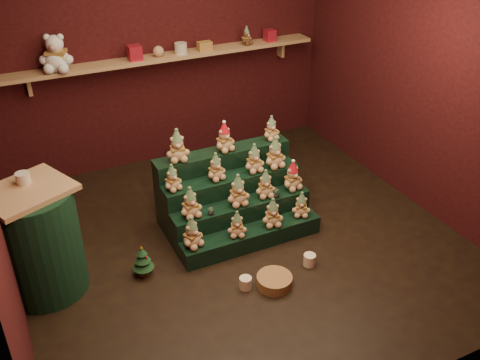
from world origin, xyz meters
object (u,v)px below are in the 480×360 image
riser_tier_front (252,237)px  snow_globe_c (276,193)px  brown_bear (246,36)px  side_table (38,241)px  mug_right (309,260)px  mug_left (246,283)px  mini_christmas_tree (143,261)px  white_bear (55,48)px  snow_globe_b (244,202)px  wicker_basket (274,281)px  snow_globe_a (211,211)px

riser_tier_front → snow_globe_c: 0.49m
brown_bear → side_table: bearing=-170.4°
mug_right → brown_bear: size_ratio=0.53×
side_table → mug_left: bearing=-50.0°
mini_christmas_tree → side_table: bearing=165.6°
side_table → white_bear: size_ratio=2.07×
snow_globe_b → brown_bear: size_ratio=0.41×
wicker_basket → brown_bear: (0.98, 2.54, 1.38)m
wicker_basket → mini_christmas_tree: bearing=147.1°
snow_globe_a → snow_globe_c: size_ratio=0.84×
snow_globe_c → mini_christmas_tree: 1.43m
snow_globe_b → snow_globe_c: 0.35m
snow_globe_b → white_bear: white_bear is taller
side_table → brown_bear: bearing=8.1°
snow_globe_c → wicker_basket: bearing=-119.3°
riser_tier_front → mug_left: 0.61m
snow_globe_c → mug_right: bearing=-90.2°
wicker_basket → brown_bear: 3.05m
side_table → mug_right: size_ratio=8.92×
snow_globe_a → side_table: side_table is taller
side_table → mug_right: (2.19, -0.73, -0.43)m
riser_tier_front → white_bear: (-1.25, 1.95, 1.47)m
riser_tier_front → mini_christmas_tree: (-1.06, 0.03, 0.07)m
snow_globe_a → white_bear: white_bear is taller
riser_tier_front → white_bear: bearing=122.8°
white_bear → snow_globe_c: bearing=-26.1°
snow_globe_a → mini_christmas_tree: 0.76m
mug_left → brown_bear: bearing=63.6°
riser_tier_front → wicker_basket: size_ratio=4.52×
mug_left → mug_right: (0.66, 0.02, 0.00)m
wicker_basket → mug_right: bearing=13.9°
mini_christmas_tree → mug_right: 1.49m
mug_right → snow_globe_c: bearing=89.8°
snow_globe_a → mug_left: size_ratio=0.74×
snow_globe_a → side_table: 1.51m
wicker_basket → white_bear: white_bear is taller
riser_tier_front → side_table: 1.91m
snow_globe_a → mini_christmas_tree: snow_globe_a is taller
mini_christmas_tree → brown_bear: size_ratio=1.54×
riser_tier_front → brown_bear: (0.90, 1.95, 1.33)m
snow_globe_b → snow_globe_c: size_ratio=0.89×
snow_globe_a → mug_right: snow_globe_a is taller
mini_christmas_tree → mug_right: mini_christmas_tree is taller
snow_globe_a → snow_globe_b: size_ratio=0.94×
snow_globe_b → wicker_basket: (-0.08, -0.75, -0.35)m
snow_globe_c → side_table: 2.19m
mini_christmas_tree → mug_left: size_ratio=2.98×
riser_tier_front → wicker_basket: riser_tier_front is taller
riser_tier_front → side_table: size_ratio=1.41×
riser_tier_front → mug_right: (0.34, -0.49, -0.03)m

